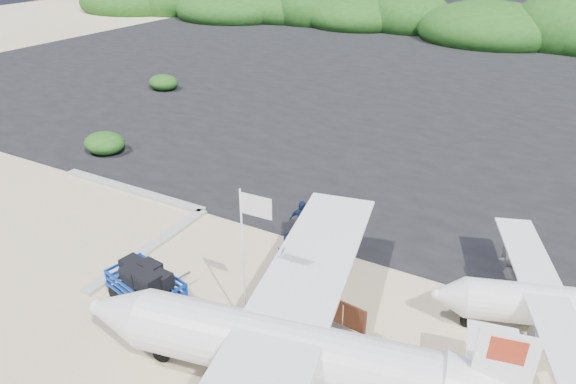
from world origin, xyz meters
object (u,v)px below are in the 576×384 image
at_px(baggage_cart, 149,306).
at_px(flagpole, 247,328).
at_px(crew_b, 287,251).
at_px(crew_c, 302,222).
at_px(aircraft_small, 371,80).
at_px(crew_a, 309,239).
at_px(signboard, 341,336).

distance_m(baggage_cart, flagpole, 3.70).
relative_size(crew_b, crew_c, 0.79).
bearing_deg(aircraft_small, crew_a, 86.26).
bearing_deg(crew_b, crew_c, -96.29).
distance_m(signboard, crew_b, 4.30).
bearing_deg(crew_a, crew_b, 92.55).
distance_m(flagpole, crew_b, 3.78).
distance_m(baggage_cart, crew_c, 6.97).
xyz_separation_m(crew_b, crew_c, (-0.33, 1.92, 0.21)).
distance_m(crew_c, aircraft_small, 26.96).
distance_m(flagpole, crew_c, 5.73).
relative_size(signboard, crew_c, 0.89).
height_order(signboard, aircraft_small, aircraft_small).
relative_size(flagpole, crew_a, 3.55).
relative_size(signboard, aircraft_small, 0.23).
bearing_deg(signboard, crew_a, 135.64).
height_order(baggage_cart, signboard, baggage_cart).
bearing_deg(baggage_cart, crew_c, 79.24).
bearing_deg(crew_a, signboard, 148.41).
bearing_deg(flagpole, aircraft_small, 103.58).
height_order(baggage_cart, crew_a, crew_a).
xyz_separation_m(flagpole, crew_c, (-0.83, 5.58, 0.99)).
bearing_deg(aircraft_small, baggage_cart, 77.68).
bearing_deg(aircraft_small, crew_c, 85.24).
distance_m(baggage_cart, crew_a, 6.66).
xyz_separation_m(signboard, aircraft_small, (-10.58, 30.45, 0.00)).
bearing_deg(flagpole, crew_a, 91.74).
bearing_deg(baggage_cart, aircraft_small, 110.16).
bearing_deg(aircraft_small, flagpole, 84.18).
distance_m(signboard, aircraft_small, 32.24).
height_order(flagpole, crew_b, flagpole).
bearing_deg(crew_b, crew_a, -122.16).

